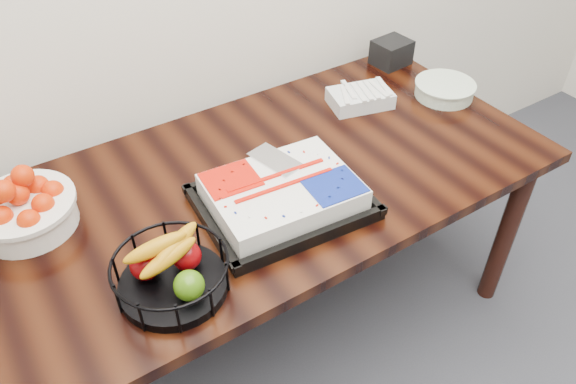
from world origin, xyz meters
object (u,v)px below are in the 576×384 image
plate_stack (444,90)px  napkin_box (391,52)px  fruit_basket (171,272)px  cake_tray (282,196)px  tangerine_bowl (22,204)px  table (271,194)px

plate_stack → napkin_box: (0.00, 0.31, 0.02)m
fruit_basket → cake_tray: bearing=15.5°
tangerine_bowl → table: bearing=-14.1°
napkin_box → table: bearing=-156.4°
cake_tray → fruit_basket: size_ratio=1.72×
napkin_box → plate_stack: bearing=-90.3°
cake_tray → tangerine_bowl: tangerine_bowl is taller
cake_tray → plate_stack: size_ratio=2.22×
plate_stack → napkin_box: bearing=89.7°
fruit_basket → napkin_box: size_ratio=2.08×
table → napkin_box: size_ratio=12.83×
tangerine_bowl → cake_tray: bearing=-27.0°
fruit_basket → plate_stack: bearing=13.8°
table → tangerine_bowl: bearing=165.9°
table → plate_stack: bearing=3.1°
plate_stack → napkin_box: 0.31m
fruit_basket → napkin_box: fruit_basket is taller
tangerine_bowl → napkin_box: (1.49, 0.18, -0.03)m
tangerine_bowl → napkin_box: bearing=6.7°
table → tangerine_bowl: tangerine_bowl is taller
tangerine_bowl → napkin_box: size_ratio=2.06×
cake_tray → plate_stack: bearing=12.9°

